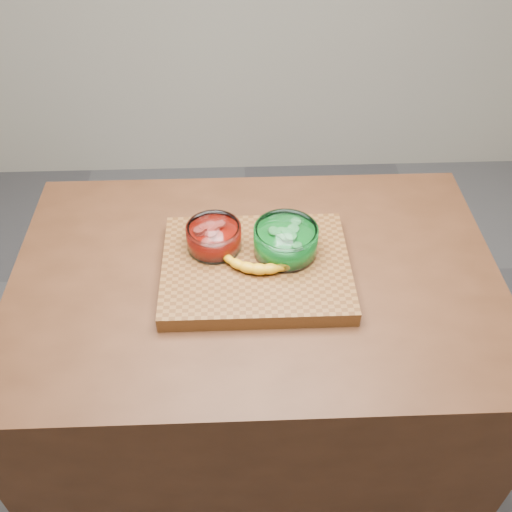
{
  "coord_description": "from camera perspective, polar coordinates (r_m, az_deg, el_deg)",
  "views": [
    {
      "loc": [
        -0.04,
        -0.98,
        1.89
      ],
      "look_at": [
        0.0,
        0.0,
        0.96
      ],
      "focal_mm": 40.0,
      "sensor_mm": 36.0,
      "label": 1
    }
  ],
  "objects": [
    {
      "name": "banana",
      "position": [
        1.35,
        0.47,
        -0.42
      ],
      "size": [
        0.23,
        0.11,
        0.03
      ],
      "primitive_type": null,
      "color": "orange",
      "rests_on": "cutting_board"
    },
    {
      "name": "ground",
      "position": [
        2.13,
        -0.0,
        -19.01
      ],
      "size": [
        3.5,
        3.5,
        0.0
      ],
      "primitive_type": "plane",
      "color": "#57575C",
      "rests_on": "ground"
    },
    {
      "name": "counter",
      "position": [
        1.74,
        -0.0,
        -12.21
      ],
      "size": [
        1.2,
        0.8,
        0.9
      ],
      "primitive_type": "cube",
      "color": "#492816",
      "rests_on": "ground"
    },
    {
      "name": "cutting_board",
      "position": [
        1.38,
        -0.0,
        -1.2
      ],
      "size": [
        0.45,
        0.35,
        0.04
      ],
      "primitive_type": "cube",
      "color": "brown",
      "rests_on": "counter"
    },
    {
      "name": "bowl_green",
      "position": [
        1.37,
        2.98,
        1.53
      ],
      "size": [
        0.15,
        0.15,
        0.07
      ],
      "color": "white",
      "rests_on": "cutting_board"
    },
    {
      "name": "bowl_red",
      "position": [
        1.39,
        -4.22,
        1.92
      ],
      "size": [
        0.13,
        0.13,
        0.06
      ],
      "color": "white",
      "rests_on": "cutting_board"
    }
  ]
}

